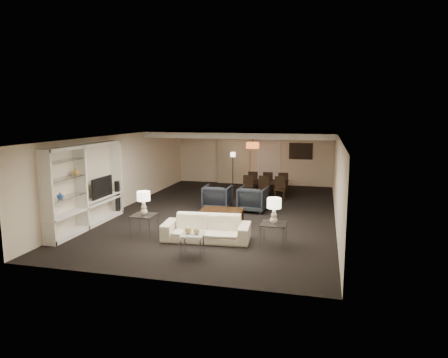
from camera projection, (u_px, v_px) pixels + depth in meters
name	position (u px, v px, depth m)	size (l,w,h in m)	color
floor	(224.00, 212.00, 13.01)	(11.00, 11.00, 0.00)	black
ceiling	(224.00, 135.00, 12.60)	(7.00, 11.00, 0.02)	silver
wall_back	(254.00, 157.00, 18.06)	(7.00, 0.02, 2.50)	beige
wall_front	(153.00, 217.00, 7.54)	(7.00, 0.02, 2.50)	beige
wall_left	(125.00, 171.00, 13.65)	(0.02, 11.00, 2.50)	beige
wall_right	(337.00, 179.00, 11.96)	(0.02, 11.00, 2.50)	beige
ceiling_soffit	(245.00, 133.00, 15.96)	(7.00, 4.00, 0.20)	silver
curtains	(234.00, 157.00, 18.21)	(1.50, 0.12, 2.40)	beige
door	(269.00, 162.00, 17.90)	(0.90, 0.05, 2.10)	silver
painting	(301.00, 151.00, 17.47)	(0.95, 0.04, 0.65)	#142D38
media_unit	(86.00, 186.00, 11.12)	(0.38, 3.40, 2.35)	white
pendant_light	(253.00, 145.00, 15.97)	(0.52, 0.52, 0.24)	#D8591E
sofa	(206.00, 228.00, 10.07)	(2.20, 0.86, 0.64)	beige
coffee_table	(222.00, 217.00, 11.62)	(1.21, 0.70, 0.43)	black
armchair_left	(217.00, 197.00, 13.36)	(0.87, 0.90, 0.82)	black
armchair_right	(253.00, 199.00, 13.07)	(0.87, 0.90, 0.82)	black
side_table_left	(144.00, 225.00, 10.49)	(0.60, 0.60, 0.56)	white
side_table_right	(273.00, 235.00, 9.67)	(0.60, 0.60, 0.56)	white
table_lamp_left	(144.00, 203.00, 10.39)	(0.34, 0.34, 0.62)	beige
table_lamp_right	(274.00, 211.00, 9.57)	(0.34, 0.34, 0.62)	beige
marble_table	(192.00, 245.00, 9.03)	(0.50, 0.50, 0.50)	white
gold_gourd_a	(188.00, 230.00, 9.00)	(0.16, 0.16, 0.16)	tan
gold_gourd_b	(197.00, 231.00, 8.96)	(0.14, 0.14, 0.14)	tan
television	(99.00, 187.00, 11.70)	(0.14, 1.04, 0.60)	black
vase_blue	(60.00, 195.00, 10.02)	(0.17, 0.17, 0.18)	#2650A6
vase_amber	(76.00, 172.00, 10.63)	(0.17, 0.17, 0.18)	#B98B3D
floor_speaker	(118.00, 198.00, 12.62)	(0.12, 0.12, 1.08)	black
dining_table	(266.00, 189.00, 15.49)	(1.68, 0.94, 0.59)	black
chair_nl	(248.00, 187.00, 14.99)	(0.41, 0.41, 0.88)	black
chair_nm	(263.00, 188.00, 14.84)	(0.41, 0.41, 0.88)	black
chair_nr	(280.00, 189.00, 14.70)	(0.41, 0.41, 0.88)	black
chair_fl	(254.00, 182.00, 16.23)	(0.41, 0.41, 0.88)	black
chair_fm	(268.00, 182.00, 16.09)	(0.41, 0.41, 0.88)	black
chair_fr	(283.00, 183.00, 15.94)	(0.41, 0.41, 0.88)	black
floor_lamp	(233.00, 169.00, 17.59)	(0.22, 0.22, 1.50)	black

